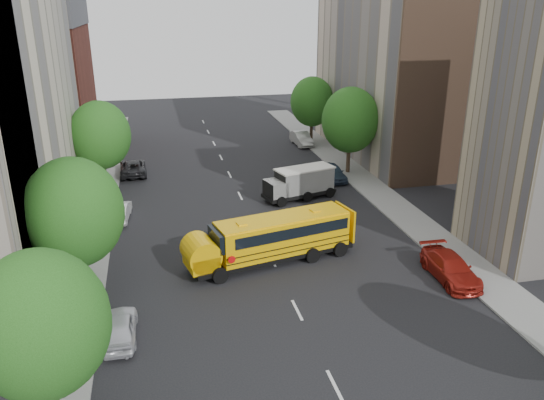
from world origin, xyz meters
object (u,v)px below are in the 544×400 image
object	(u,v)px
street_tree_0	(41,325)
parked_car_0	(120,327)
school_bus	(271,237)
parked_car_5	(302,139)
street_tree_2	(100,135)
safari_truck	(300,183)
street_tree_5	(312,102)
street_tree_4	(350,120)
parked_car_4	(332,172)
parked_car_2	(133,167)
street_tree_1	(74,213)
parked_car_3	(450,268)
parked_car_1	(119,211)

from	to	relation	value
street_tree_0	parked_car_0	xyz separation A→B (m)	(2.06, 5.43, -3.98)
school_bus	parked_car_5	distance (m)	28.98
street_tree_2	safari_truck	distance (m)	17.05
street_tree_5	street_tree_4	bearing A→B (deg)	-90.00
street_tree_4	street_tree_5	bearing A→B (deg)	90.00
street_tree_5	parked_car_4	size ratio (longest dim) A/B	1.76
street_tree_2	parked_car_0	size ratio (longest dim) A/B	1.99
street_tree_5	parked_car_2	bearing A→B (deg)	-158.16
street_tree_4	parked_car_2	world-z (taller)	street_tree_4
street_tree_1	parked_car_2	distance (m)	22.58
street_tree_4	school_bus	distance (m)	19.93
street_tree_5	street_tree_1	bearing A→B (deg)	-126.25
street_tree_2	parked_car_4	distance (m)	20.39
street_tree_4	parked_car_3	distance (m)	21.22
street_tree_0	parked_car_1	distance (m)	21.36
parked_car_4	safari_truck	bearing A→B (deg)	-138.28
parked_car_1	street_tree_1	bearing A→B (deg)	88.03
street_tree_5	parked_car_2	xyz separation A→B (m)	(-19.80, -7.94, -4.00)
parked_car_2	parked_car_4	bearing A→B (deg)	159.90
school_bus	parked_car_2	bearing A→B (deg)	100.70
parked_car_5	parked_car_3	bearing A→B (deg)	-92.74
street_tree_5	parked_car_1	size ratio (longest dim) A/B	1.88
street_tree_4	school_bus	size ratio (longest dim) A/B	0.76
school_bus	parked_car_3	distance (m)	10.74
street_tree_1	parked_car_5	distance (m)	35.90
parked_car_0	parked_car_4	bearing A→B (deg)	-129.08
parked_car_3	safari_truck	bearing A→B (deg)	109.90
street_tree_4	parked_car_0	world-z (taller)	street_tree_4
school_bus	safari_truck	xyz separation A→B (m)	(4.81, 10.53, -0.28)
street_tree_2	parked_car_0	distance (m)	23.04
safari_truck	parked_car_3	size ratio (longest dim) A/B	1.28
street_tree_1	parked_car_3	world-z (taller)	street_tree_1
street_tree_5	parked_car_3	world-z (taller)	street_tree_5
street_tree_1	parked_car_0	world-z (taller)	street_tree_1
street_tree_4	safari_truck	xyz separation A→B (m)	(-6.30, -5.66, -3.72)
street_tree_1	street_tree_5	xyz separation A→B (m)	(22.00, 30.00, -0.25)
school_bus	street_tree_0	bearing A→B (deg)	-145.21
street_tree_1	street_tree_2	world-z (taller)	street_tree_1
parked_car_3	parked_car_4	xyz separation A→B (m)	(-0.68, 19.09, 0.01)
street_tree_4	street_tree_1	bearing A→B (deg)	-140.71
parked_car_2	parked_car_3	xyz separation A→B (m)	(18.38, -24.78, 0.02)
street_tree_2	street_tree_4	distance (m)	22.00
parked_car_5	street_tree_2	bearing A→B (deg)	-154.39
street_tree_4	parked_car_2	bearing A→B (deg)	168.40
school_bus	parked_car_3	xyz separation A→B (m)	(9.69, -4.53, -0.93)
safari_truck	parked_car_5	size ratio (longest dim) A/B	1.40
street_tree_5	parked_car_5	xyz separation A→B (m)	(-1.40, -0.90, -3.96)
school_bus	safari_truck	distance (m)	11.58
street_tree_2	parked_car_1	world-z (taller)	street_tree_2
street_tree_0	parked_car_0	distance (m)	7.04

